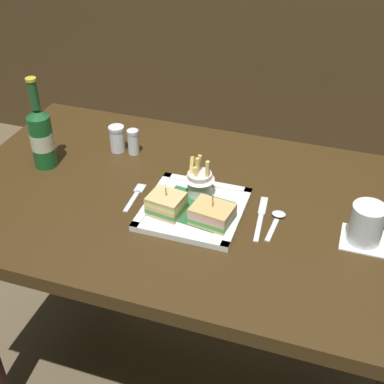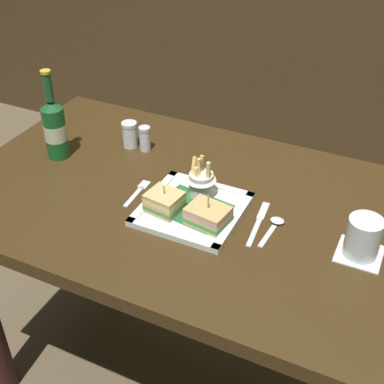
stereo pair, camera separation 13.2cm
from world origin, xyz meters
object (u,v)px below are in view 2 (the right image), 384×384
at_px(pepper_shaker, 145,140).
at_px(sandwich_half_left, 164,202).
at_px(dining_table, 192,241).
at_px(fries_cup, 201,180).
at_px(water_glass, 363,240).
at_px(spoon, 275,224).
at_px(square_plate, 192,209).
at_px(fork, 138,191).
at_px(beer_bottle, 55,127).
at_px(knife, 259,221).
at_px(salt_shaker, 130,136).
at_px(sandwich_half_right, 208,216).

bearing_deg(pepper_shaker, sandwich_half_left, -51.73).
distance_m(dining_table, fries_cup, 0.20).
xyz_separation_m(dining_table, fries_cup, (0.02, 0.01, 0.20)).
bearing_deg(water_glass, fries_cup, 173.87).
bearing_deg(dining_table, spoon, -3.59).
height_order(square_plate, fork, square_plate).
xyz_separation_m(beer_bottle, spoon, (0.67, -0.04, -0.09)).
xyz_separation_m(dining_table, knife, (0.19, -0.02, 0.14)).
bearing_deg(pepper_shaker, dining_table, -35.34).
bearing_deg(salt_shaker, sandwich_half_right, -34.26).
distance_m(sandwich_half_right, salt_shaker, 0.44).
relative_size(sandwich_half_right, water_glass, 1.12).
xyz_separation_m(fries_cup, fork, (-0.16, -0.05, -0.05)).
relative_size(water_glass, pepper_shaker, 1.26).
height_order(fries_cup, salt_shaker, fries_cup).
height_order(spoon, salt_shaker, salt_shaker).
relative_size(beer_bottle, knife, 1.46).
bearing_deg(dining_table, sandwich_half_right, -45.54).
height_order(fries_cup, fork, fries_cup).
height_order(dining_table, sandwich_half_right, sandwich_half_right).
xyz_separation_m(sandwich_half_right, fries_cup, (-0.06, 0.10, 0.02)).
relative_size(square_plate, water_glass, 2.57).
bearing_deg(beer_bottle, sandwich_half_left, -15.31).
relative_size(sandwich_half_left, knife, 0.51).
relative_size(sandwich_half_left, pepper_shaker, 1.21).
relative_size(knife, salt_shaker, 2.30).
height_order(sandwich_half_left, knife, sandwich_half_left).
distance_m(beer_bottle, salt_shaker, 0.22).
bearing_deg(pepper_shaker, knife, -23.19).
distance_m(beer_bottle, knife, 0.63).
bearing_deg(water_glass, square_plate, -177.47).
bearing_deg(sandwich_half_left, dining_table, 68.91).
bearing_deg(beer_bottle, fork, -11.10).
bearing_deg(water_glass, beer_bottle, 176.32).
bearing_deg(knife, fries_cup, 169.75).
bearing_deg(beer_bottle, sandwich_half_right, -11.99).
bearing_deg(dining_table, knife, -5.14).
bearing_deg(fork, pepper_shaker, 114.54).
height_order(spoon, pepper_shaker, pepper_shaker).
bearing_deg(fries_cup, dining_table, -146.01).
distance_m(square_plate, knife, 0.17).
height_order(water_glass, salt_shaker, water_glass).
xyz_separation_m(knife, spoon, (0.04, 0.00, 0.00)).
bearing_deg(sandwich_half_left, salt_shaker, 134.86).
height_order(water_glass, knife, water_glass).
relative_size(square_plate, beer_bottle, 0.93).
bearing_deg(pepper_shaker, water_glass, -16.24).
distance_m(dining_table, square_plate, 0.16).
xyz_separation_m(knife, pepper_shaker, (-0.42, 0.18, 0.03)).
bearing_deg(salt_shaker, knife, -20.89).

